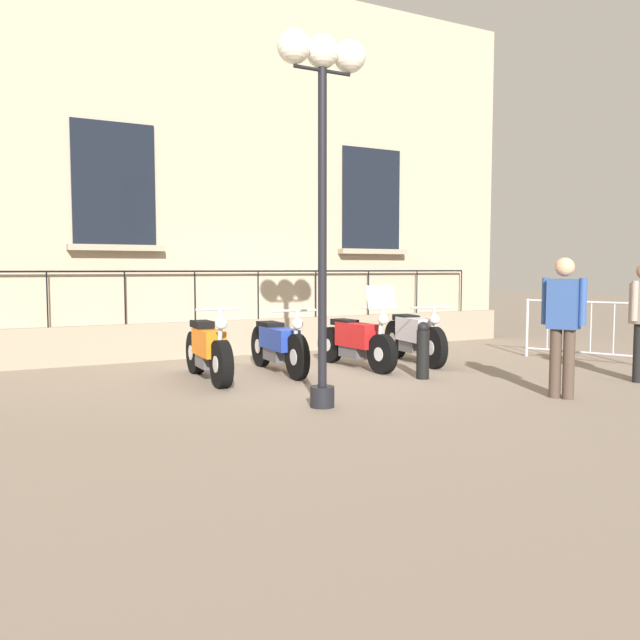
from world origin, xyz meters
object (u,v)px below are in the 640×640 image
motorcycle_orange (208,351)px  pedestrian_standing (563,319)px  crowd_barrier (580,328)px  lamppost (322,118)px  bollard (423,350)px  motorcycle_blue (278,345)px  motorcycle_silver (414,337)px  motorcycle_red (356,341)px

motorcycle_orange → pedestrian_standing: pedestrian_standing is taller
motorcycle_orange → crowd_barrier: 6.38m
lamppost → bollard: size_ratio=5.03×
motorcycle_blue → motorcycle_silver: 2.46m
bollard → crowd_barrier: bearing=93.4°
motorcycle_red → bollard: bearing=13.2°
motorcycle_orange → bollard: bearing=64.0°
motorcycle_red → pedestrian_standing: (3.29, 0.94, 0.55)m
motorcycle_orange → motorcycle_blue: (-0.13, 1.16, 0.01)m
motorcycle_blue → bollard: size_ratio=2.58×
crowd_barrier → bollard: (0.21, -3.51, -0.15)m
motorcycle_silver → pedestrian_standing: 3.36m
motorcycle_blue → motorcycle_orange: bearing=-83.4°
motorcycle_orange → motorcycle_blue: motorcycle_orange is taller
motorcycle_red → lamppost: lamppost is taller
motorcycle_silver → motorcycle_orange: bearing=-90.0°
motorcycle_silver → pedestrian_standing: size_ratio=1.17×
motorcycle_orange → pedestrian_standing: (3.31, 3.39, 0.56)m
crowd_barrier → motorcycle_silver: bearing=-113.2°
crowd_barrier → pedestrian_standing: (2.17, -2.89, 0.42)m
motorcycle_blue → motorcycle_silver: motorcycle_blue is taller
motorcycle_red → bollard: (1.33, 0.31, -0.02)m
motorcycle_red → crowd_barrier: motorcycle_red is taller
crowd_barrier → pedestrian_standing: pedestrian_standing is taller
bollard → pedestrian_standing: bearing=17.7°
motorcycle_orange → crowd_barrier: (1.14, 6.28, 0.15)m
motorcycle_orange → bollard: motorcycle_orange is taller
crowd_barrier → pedestrian_standing: 3.63m
motorcycle_red → lamppost: bearing=-38.9°
bollard → pedestrian_standing: 2.13m
motorcycle_orange → motorcycle_silver: size_ratio=1.00×
motorcycle_orange → pedestrian_standing: bearing=45.7°
motorcycle_orange → crowd_barrier: bearing=79.7°
motorcycle_red → pedestrian_standing: pedestrian_standing is taller
motorcycle_orange → lamppost: (2.37, 0.56, 2.84)m
motorcycle_blue → lamppost: (2.50, -0.60, 2.83)m
motorcycle_orange → motorcycle_red: (0.01, 2.46, 0.02)m
motorcycle_silver → bollard: motorcycle_silver is taller
pedestrian_standing → crowd_barrier: bearing=126.9°
lamppost → motorcycle_silver: bearing=127.8°
motorcycle_orange → motorcycle_red: size_ratio=0.98×
motorcycle_silver → bollard: (1.35, -0.85, -0.03)m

